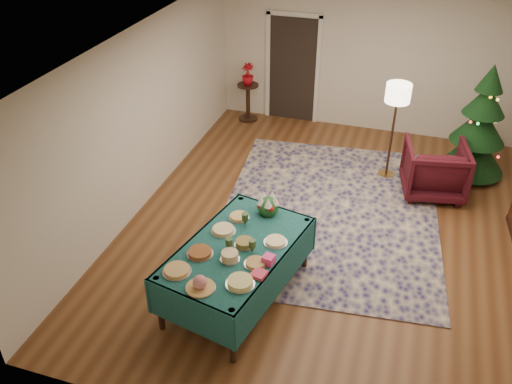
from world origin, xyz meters
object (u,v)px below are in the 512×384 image
(buffet_table, at_px, (237,257))
(floor_lamp, at_px, (397,99))
(gift_box, at_px, (269,260))
(armchair, at_px, (435,167))
(potted_plant, at_px, (248,79))
(christmas_tree, at_px, (479,128))
(side_table, at_px, (248,103))

(buffet_table, bearing_deg, floor_lamp, 67.70)
(buffet_table, distance_m, gift_box, 0.51)
(armchair, xyz_separation_m, potted_plant, (-3.67, 1.73, 0.40))
(armchair, xyz_separation_m, christmas_tree, (0.60, 0.81, 0.40))
(side_table, bearing_deg, armchair, -25.27)
(buffet_table, bearing_deg, gift_box, -21.30)
(potted_plant, xyz_separation_m, christmas_tree, (4.27, -0.92, 0.00))
(gift_box, xyz_separation_m, christmas_tree, (2.35, 4.15, 0.05))
(armchair, bearing_deg, gift_box, 51.91)
(buffet_table, height_order, potted_plant, potted_plant)
(armchair, height_order, potted_plant, potted_plant)
(armchair, distance_m, side_table, 4.06)
(christmas_tree, bearing_deg, buffet_table, -124.97)
(potted_plant, height_order, christmas_tree, christmas_tree)
(buffet_table, distance_m, armchair, 3.85)
(potted_plant, bearing_deg, floor_lamp, -25.11)
(armchair, distance_m, potted_plant, 4.07)
(buffet_table, distance_m, potted_plant, 5.12)
(buffet_table, relative_size, gift_box, 17.66)
(gift_box, height_order, potted_plant, potted_plant)
(side_table, distance_m, christmas_tree, 4.39)
(side_table, relative_size, christmas_tree, 0.39)
(potted_plant, relative_size, christmas_tree, 0.22)
(side_table, xyz_separation_m, potted_plant, (0.00, -0.00, 0.50))
(gift_box, relative_size, potted_plant, 0.29)
(side_table, height_order, potted_plant, potted_plant)
(armchair, xyz_separation_m, floor_lamp, (-0.74, 0.36, 0.91))
(floor_lamp, bearing_deg, potted_plant, 154.89)
(buffet_table, height_order, armchair, armchair)
(gift_box, relative_size, floor_lamp, 0.08)
(side_table, bearing_deg, buffet_table, -73.17)
(gift_box, bearing_deg, buffet_table, 158.70)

